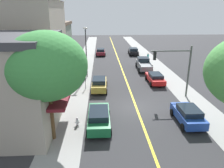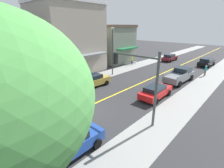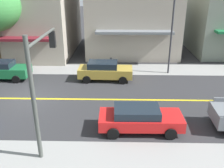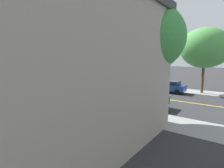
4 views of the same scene
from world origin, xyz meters
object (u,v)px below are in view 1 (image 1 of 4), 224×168
Objects in this scene: pedestrian_yellow_shirt at (78,60)px; small_dog at (80,61)px; fire_hydrant at (77,122)px; green_sedan_left_curb at (99,117)px; red_sedan_right_curb at (155,78)px; gold_sedan_left_curb at (99,84)px; parking_meter at (85,82)px; blue_sedan_right_curb at (188,115)px; street_tree_left_near at (46,66)px; pedestrian_teal_shirt at (148,57)px; street_lamp at (86,48)px; grey_pickup_truck at (144,64)px; black_sedan_right_curb at (133,51)px; maroon_sedan_left_curb at (101,52)px; traffic_light_mast at (177,64)px.

pedestrian_yellow_shirt is 0.88m from small_dog.
fire_hydrant is 1.92m from green_sedan_left_curb.
gold_sedan_left_curb is at bearing 106.32° from red_sedan_right_curb.
fire_hydrant reaches higher than small_dog.
parking_meter is 9.43m from red_sedan_right_curb.
green_sedan_left_curb is at bearing -134.84° from small_dog.
blue_sedan_right_curb is at bearing 36.77° from pedestrian_yellow_shirt.
street_tree_left_near is at bearing -143.35° from small_dog.
pedestrian_teal_shirt is (11.05, 23.43, 0.56)m from fire_hydrant.
street_lamp reaches higher than red_sedan_right_curb.
grey_pickup_truck is (-0.36, 18.00, 0.15)m from blue_sedan_right_curb.
black_sedan_right_curb is (9.25, 21.94, -0.13)m from parking_meter.
black_sedan_right_curb is 12.95m from grey_pickup_truck.
green_sedan_left_curb is (3.46, 1.64, -4.87)m from street_tree_left_near.
street_tree_left_near reaches higher than pedestrian_teal_shirt.
gold_sedan_left_curb is at bearing 25.16° from pedestrian_yellow_shirt.
street_lamp is 6.89m from gold_sedan_left_curb.
street_lamp is (-0.00, 14.15, 4.01)m from fire_hydrant.
small_dog is at bearing 127.58° from black_sedan_right_curb.
pedestrian_teal_shirt is at bearing 64.75° from fire_hydrant.
pedestrian_yellow_shirt is 2.15× the size of small_dog.
gold_sedan_left_curb is (-7.52, -22.38, 0.02)m from black_sedan_right_curb.
street_tree_left_near is at bearing 173.35° from maroon_sedan_left_curb.
grey_pickup_truck is 7.64× the size of small_dog.
fire_hydrant is at bearing 165.65° from black_sedan_right_curb.
street_lamp is (-0.11, 5.17, 3.44)m from parking_meter.
parking_meter is (0.11, 8.98, 0.56)m from fire_hydrant.
small_dog is at bearing 90.69° from street_tree_left_near.
red_sedan_right_curb is at bearing 11.32° from parking_meter.
maroon_sedan_left_curb is at bearing 84.95° from parking_meter.
parking_meter is 23.81m from black_sedan_right_curb.
street_tree_left_near is 23.07m from grey_pickup_truck.
red_sedan_right_curb is (9.36, 10.83, 0.37)m from fire_hydrant.
street_lamp reaches higher than traffic_light_mast.
traffic_light_mast is 0.80× the size of street_lamp.
street_tree_left_near is 10.89× the size of fire_hydrant.
blue_sedan_right_curb is 30.94m from black_sedan_right_curb.
traffic_light_mast reaches higher than fire_hydrant.
fire_hydrant is 0.13× the size of traffic_light_mast.
blue_sedan_right_curb is 18.00m from grey_pickup_truck.
blue_sedan_right_curb is at bearing -177.18° from black_sedan_right_curb.
gold_sedan_left_curb is at bearing 163.91° from black_sedan_right_curb.
blue_sedan_right_curb reaches higher than red_sedan_right_curb.
grey_pickup_truck is at bearing -133.95° from pedestrian_teal_shirt.
traffic_light_mast reaches higher than gold_sedan_left_curb.
parking_meter is 0.24× the size of grey_pickup_truck.
street_lamp reaches higher than gold_sedan_left_curb.
red_sedan_right_curb is 1.01× the size of maroon_sedan_left_curb.
street_tree_left_near is 10.60× the size of small_dog.
traffic_light_mast is 3.33× the size of pedestrian_teal_shirt.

